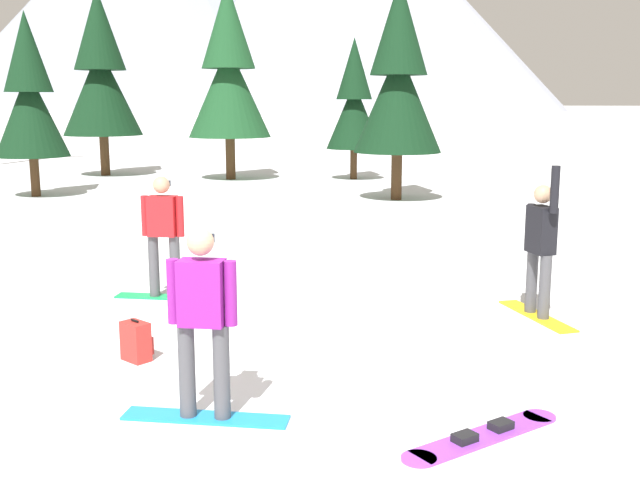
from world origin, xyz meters
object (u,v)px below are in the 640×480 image
object	(u,v)px
snowboarder_foreground	(203,320)
pine_tree_young	(101,74)
backpack_red	(137,342)
pine_tree_short	(29,97)
snowboarder_background	(163,234)
snowboarder_midground	(540,246)
pine_tree_leaning	(354,103)
pine_tree_slender	(398,80)
loose_snowboard_far_spare	(483,435)
pine_tree_tall	(229,73)

from	to	relation	value
snowboarder_foreground	pine_tree_young	distance (m)	23.69
backpack_red	pine_tree_short	size ratio (longest dim) A/B	0.09
snowboarder_foreground	pine_tree_short	size ratio (longest dim) A/B	0.32
snowboarder_foreground	snowboarder_background	world-z (taller)	snowboarder_background
snowboarder_midground	snowboarder_background	world-z (taller)	snowboarder_midground
pine_tree_leaning	snowboarder_foreground	bearing A→B (deg)	-88.37
backpack_red	pine_tree_leaning	size ratio (longest dim) A/B	0.09
snowboarder_foreground	pine_tree_young	size ratio (longest dim) A/B	0.25
pine_tree_young	pine_tree_slender	distance (m)	12.68
snowboarder_midground	pine_tree_young	world-z (taller)	pine_tree_young
loose_snowboard_far_spare	pine_tree_tall	size ratio (longest dim) A/B	0.22
pine_tree_tall	pine_tree_leaning	size ratio (longest dim) A/B	1.38
loose_snowboard_far_spare	pine_tree_young	bearing A→B (deg)	120.75
snowboarder_midground	loose_snowboard_far_spare	bearing A→B (deg)	-104.52
backpack_red	snowboarder_background	bearing A→B (deg)	102.65
pine_tree_slender	snowboarder_foreground	bearing A→B (deg)	-94.26
loose_snowboard_far_spare	pine_tree_slender	size ratio (longest dim) A/B	0.24
backpack_red	pine_tree_leaning	distance (m)	19.88
pine_tree_slender	pine_tree_tall	bearing A→B (deg)	141.57
snowboarder_midground	pine_tree_young	distance (m)	22.31
snowboarder_background	pine_tree_tall	size ratio (longest dim) A/B	0.26
loose_snowboard_far_spare	pine_tree_young	xyz separation A→B (m)	(-12.64, 21.26, 3.77)
backpack_red	pine_tree_slender	size ratio (longest dim) A/B	0.08
snowboarder_midground	snowboarder_foreground	bearing A→B (deg)	-132.52
pine_tree_leaning	snowboarder_background	bearing A→B (deg)	-93.97
pine_tree_young	loose_snowboard_far_spare	bearing A→B (deg)	-59.25
snowboarder_background	pine_tree_young	xyz separation A→B (m)	(-8.39, 17.17, 2.85)
snowboarder_background	loose_snowboard_far_spare	bearing A→B (deg)	-43.87
loose_snowboard_far_spare	pine_tree_young	distance (m)	25.02
backpack_red	pine_tree_young	distance (m)	22.03
snowboarder_foreground	loose_snowboard_far_spare	world-z (taller)	snowboarder_foreground
snowboarder_midground	backpack_red	size ratio (longest dim) A/B	4.32
backpack_red	pine_tree_tall	world-z (taller)	pine_tree_tall
snowboarder_foreground	backpack_red	xyz separation A→B (m)	(-1.20, 1.41, -0.72)
snowboarder_foreground	snowboarder_midground	size ratio (longest dim) A/B	0.86
snowboarder_background	pine_tree_tall	bearing A→B (deg)	101.22
snowboarder_foreground	snowboarder_background	bearing A→B (deg)	113.88
backpack_red	pine_tree_slender	bearing A→B (deg)	80.54
loose_snowboard_far_spare	pine_tree_slender	xyz separation A→B (m)	(-1.31, 15.60, 3.37)
snowboarder_background	pine_tree_leaning	size ratio (longest dim) A/B	0.35
pine_tree_young	pine_tree_leaning	world-z (taller)	pine_tree_young
backpack_red	pine_tree_slender	world-z (taller)	pine_tree_slender
loose_snowboard_far_spare	pine_tree_leaning	size ratio (longest dim) A/B	0.30
pine_tree_tall	pine_tree_short	world-z (taller)	pine_tree_tall
pine_tree_short	pine_tree_leaning	bearing A→B (deg)	34.86
pine_tree_slender	pine_tree_leaning	world-z (taller)	pine_tree_slender
snowboarder_background	loose_snowboard_far_spare	xyz separation A→B (m)	(4.25, -4.09, -0.93)
pine_tree_young	pine_tree_short	size ratio (longest dim) A/B	1.29
snowboarder_midground	pine_tree_young	xyz separation A→B (m)	(-13.63, 17.44, 2.83)
snowboarder_midground	pine_tree_leaning	xyz separation A→B (m)	(-4.06, 17.35, 1.79)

